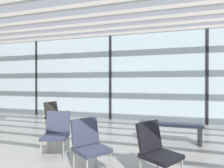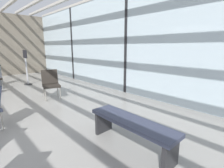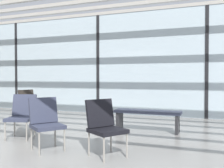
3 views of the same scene
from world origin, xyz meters
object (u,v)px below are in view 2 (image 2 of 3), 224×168
parked_airplane (200,36)px  waiting_bench (131,126)px  lounge_chair_3 (51,82)px  info_sign (26,69)px

parked_airplane → waiting_bench: size_ratio=8.07×
lounge_chair_3 → info_sign: bearing=103.6°
lounge_chair_3 → info_sign: 2.51m
lounge_chair_3 → info_sign: (-2.50, 0.05, 0.18)m
parked_airplane → waiting_bench: bearing=-76.9°
parked_airplane → lounge_chair_3: bearing=-104.6°
lounge_chair_3 → waiting_bench: lounge_chair_3 is taller
lounge_chair_3 → waiting_bench: size_ratio=0.58×
info_sign → lounge_chair_3: bearing=-1.1°
waiting_bench → info_sign: (-5.94, 0.25, 0.32)m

